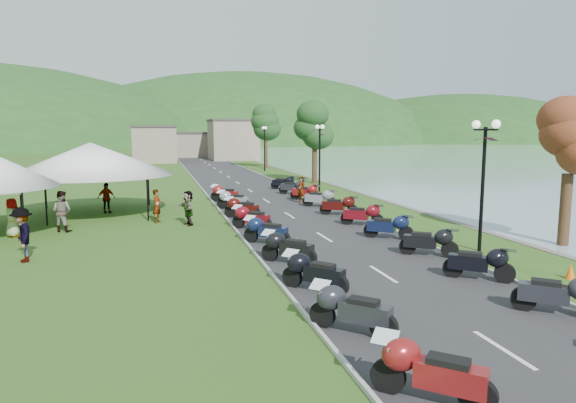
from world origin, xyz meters
TOP-DOWN VIEW (x-y plane):
  - road at (0.00, 40.00)m, footprint 7.00×120.00m
  - hills_backdrop at (0.00, 200.00)m, footprint 360.00×120.00m
  - far_building at (-2.00, 85.00)m, footprint 18.00×16.00m
  - moto_row_left at (-2.70, 16.46)m, footprint 2.60×37.67m
  - moto_row_right at (2.58, 19.40)m, footprint 2.60×43.58m
  - vendor_tent_main at (-10.49, 31.22)m, footprint 5.96×5.96m
  - tree_lakeside at (8.99, 18.11)m, footprint 2.40×2.40m
  - pedestrian_a at (-7.05, 27.69)m, footprint 0.67×0.75m
  - pedestrian_b at (-11.34, 26.33)m, footprint 1.06×0.84m
  - pedestrian_c at (-11.76, 20.76)m, footprint 0.90×1.38m

SIDE VIEW (x-z plane):
  - hills_backdrop at x=0.00m, z-range -38.00..38.00m
  - pedestrian_a at x=-7.05m, z-range -0.85..0.85m
  - pedestrian_b at x=-11.34m, z-range -0.96..0.96m
  - pedestrian_c at x=-11.76m, z-range -0.99..0.99m
  - road at x=0.00m, z-range 0.00..0.02m
  - moto_row_left at x=-2.70m, z-range 0.00..1.10m
  - moto_row_right at x=2.58m, z-range 0.00..1.10m
  - vendor_tent_main at x=-10.49m, z-range 0.00..4.00m
  - far_building at x=-2.00m, z-range 0.00..5.00m
  - tree_lakeside at x=8.99m, z-range 0.00..6.68m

